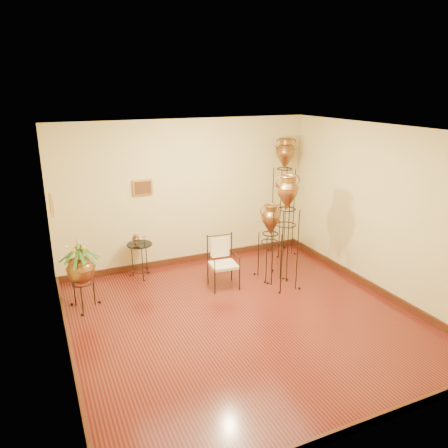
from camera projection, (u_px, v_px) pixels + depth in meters
name	position (u px, v px, depth m)	size (l,w,h in m)	color
ground	(244.00, 319.00, 6.59)	(5.00, 5.00, 0.00)	maroon
room_shell	(245.00, 209.00, 6.07)	(5.02, 5.02, 2.81)	beige
amphora_tall	(284.00, 196.00, 8.85)	(0.62, 0.62, 2.42)	black
amphora_mid	(286.00, 232.00, 7.35)	(0.47, 0.47, 2.01)	black
amphora_short	(270.00, 241.00, 7.84)	(0.46, 0.46, 1.40)	black
planter_urn	(81.00, 267.00, 6.72)	(0.85, 0.85, 1.26)	black
armchair	(223.00, 263.00, 7.50)	(0.55, 0.52, 0.91)	black
side_table	(140.00, 260.00, 7.95)	(0.52, 0.52, 0.82)	black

